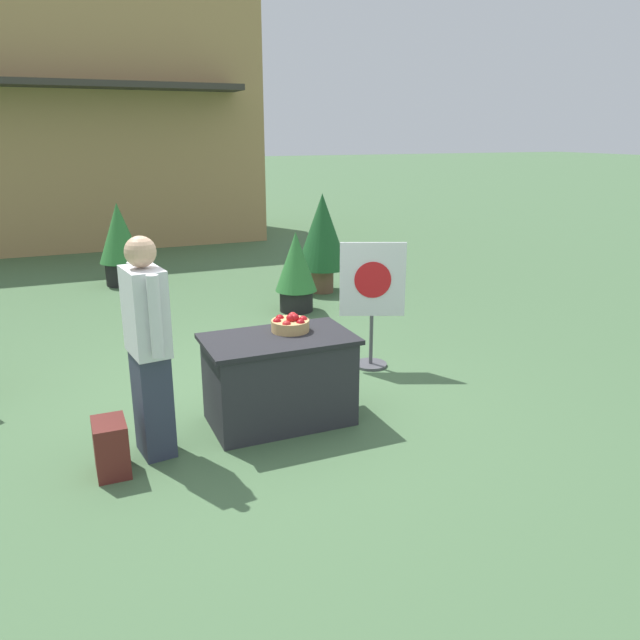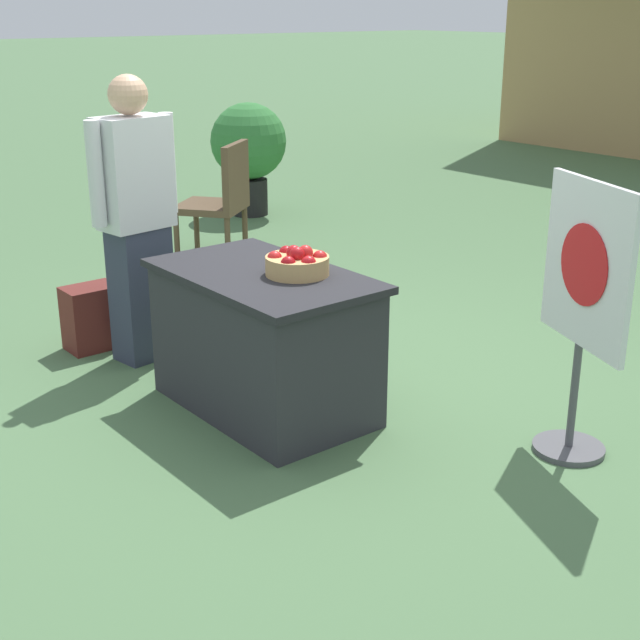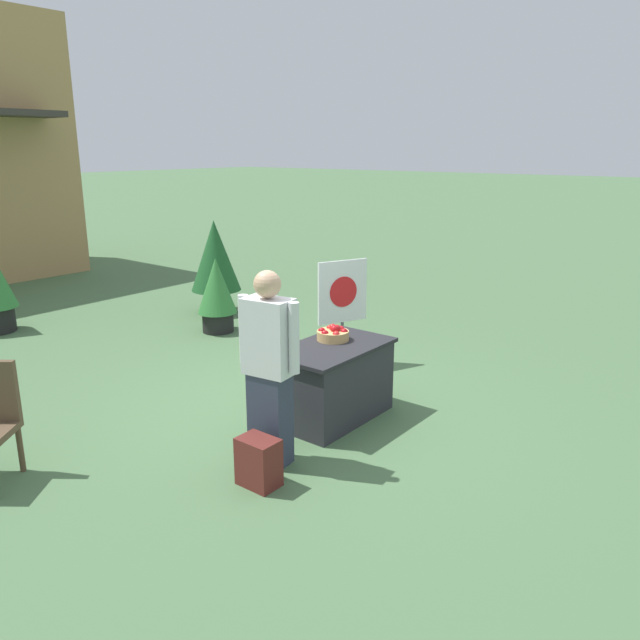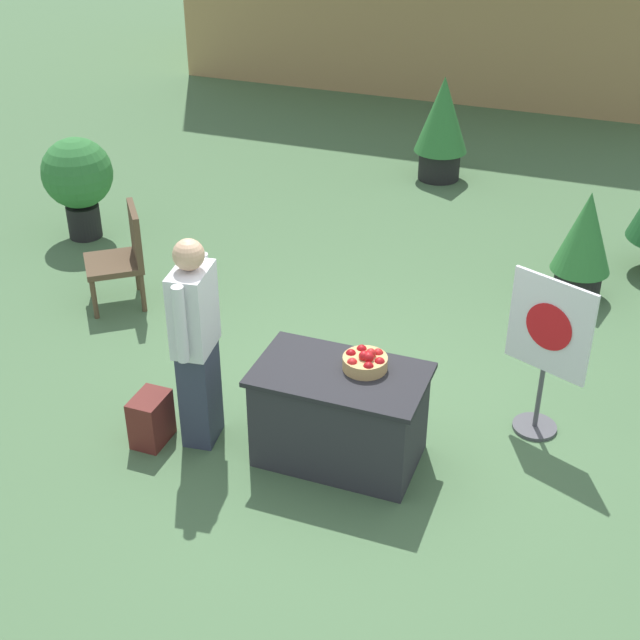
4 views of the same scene
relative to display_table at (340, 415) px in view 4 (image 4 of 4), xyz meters
The scene contains 10 objects.
ground_plane 0.66m from the display_table, 107.18° to the left, with size 120.00×120.00×0.00m, color #4C7047.
display_table is the anchor object (origin of this frame).
apple_basket 0.50m from the display_table, 36.38° to the left, with size 0.34×0.34×0.16m.
person_visitor 1.23m from the display_table, behind, with size 0.31×0.61×1.75m.
backpack 1.51m from the display_table, 166.92° to the right, with size 0.24×0.34×0.42m.
poster_board 1.69m from the display_table, 32.96° to the left, with size 0.66×0.36×1.37m.
patio_chair 3.22m from the display_table, 151.19° to the left, with size 0.77×0.77×1.02m.
potted_plant_near_right 4.94m from the display_table, 146.43° to the left, with size 0.80×0.80×1.18m.
potted_plant_far_right 3.59m from the display_table, 66.63° to the left, with size 0.60×0.60×1.14m.
potted_plant_near_left 5.99m from the display_table, 96.68° to the left, with size 0.70×0.70×1.37m.
Camera 4 is at (1.93, -5.65, 4.49)m, focal length 50.00 mm.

